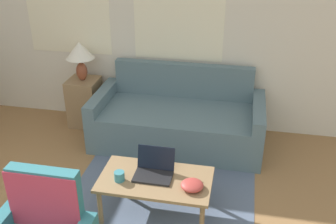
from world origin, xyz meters
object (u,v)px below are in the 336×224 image
at_px(table_lamp, 80,53).
at_px(coffee_table, 156,182).
at_px(couch, 178,120).
at_px(snack_bowl, 192,185).
at_px(cup_navy, 119,176).
at_px(laptop, 154,169).

xyz_separation_m(table_lamp, coffee_table, (1.31, -1.55, -0.63)).
xyz_separation_m(couch, snack_bowl, (0.37, -1.44, 0.16)).
xyz_separation_m(couch, table_lamp, (-1.29, 0.19, 0.71)).
xyz_separation_m(table_lamp, cup_navy, (1.00, -1.65, -0.54)).
distance_m(couch, cup_navy, 1.49).
distance_m(couch, coffee_table, 1.37).
bearing_deg(snack_bowl, coffee_table, 166.90).
bearing_deg(table_lamp, couch, -8.37).
relative_size(laptop, cup_navy, 3.71).
relative_size(table_lamp, laptop, 1.43).
distance_m(couch, laptop, 1.32).
relative_size(table_lamp, cup_navy, 5.31).
xyz_separation_m(couch, coffee_table, (0.03, -1.36, 0.08)).
bearing_deg(laptop, couch, 90.14).
relative_size(couch, laptop, 5.81).
bearing_deg(coffee_table, table_lamp, 130.21).
relative_size(coffee_table, snack_bowl, 5.11).
height_order(couch, coffee_table, couch).
bearing_deg(laptop, coffee_table, -66.74).
bearing_deg(snack_bowl, couch, 104.50).
bearing_deg(cup_navy, snack_bowl, 1.04).
bearing_deg(couch, table_lamp, 171.63).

